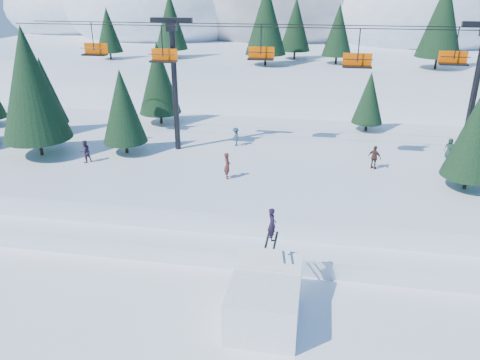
% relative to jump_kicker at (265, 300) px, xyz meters
% --- Properties ---
extents(ground, '(160.00, 160.00, 0.00)m').
position_rel_jump_kicker_xyz_m(ground, '(-0.40, -1.04, -1.22)').
color(ground, white).
rests_on(ground, ground).
extents(mid_shelf, '(70.00, 22.00, 2.50)m').
position_rel_jump_kicker_xyz_m(mid_shelf, '(-0.40, 16.96, 0.03)').
color(mid_shelf, white).
rests_on(mid_shelf, ground).
extents(berm, '(70.00, 6.00, 1.10)m').
position_rel_jump_kicker_xyz_m(berm, '(-0.40, 6.96, -0.67)').
color(berm, white).
rests_on(berm, ground).
extents(mountain_ridge, '(119.00, 60.69, 26.46)m').
position_rel_jump_kicker_xyz_m(mountain_ridge, '(-5.48, 72.34, 8.42)').
color(mountain_ridge, white).
rests_on(mountain_ridge, ground).
extents(jump_kicker, '(3.28, 4.47, 5.36)m').
position_rel_jump_kicker_xyz_m(jump_kicker, '(0.00, 0.00, 0.00)').
color(jump_kicker, white).
rests_on(jump_kicker, ground).
extents(chairlift, '(46.00, 3.21, 10.28)m').
position_rel_jump_kicker_xyz_m(chairlift, '(1.36, 17.01, 8.10)').
color(chairlift, black).
rests_on(chairlift, mid_shelf).
extents(conifer_stand, '(61.45, 15.99, 9.92)m').
position_rel_jump_kicker_xyz_m(conifer_stand, '(1.17, 17.09, 5.89)').
color(conifer_stand, black).
rests_on(conifer_stand, mid_shelf).
extents(distant_skiers, '(28.38, 8.04, 1.87)m').
position_rel_jump_kicker_xyz_m(distant_skiers, '(-2.49, 15.34, 2.12)').
color(distant_skiers, '#482A23').
rests_on(distant_skiers, mid_shelf).
extents(banner_near, '(2.86, 0.13, 0.90)m').
position_rel_jump_kicker_xyz_m(banner_near, '(7.42, 4.26, -0.68)').
color(banner_near, black).
rests_on(banner_near, ground).
extents(banner_far, '(2.86, 0.17, 0.90)m').
position_rel_jump_kicker_xyz_m(banner_far, '(9.75, 4.36, -0.68)').
color(banner_far, black).
rests_on(banner_far, ground).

